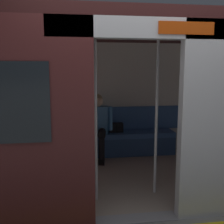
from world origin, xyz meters
TOP-DOWN VIEW (x-y plane):
  - ground_plane at (0.00, 0.00)m, footprint 60.00×60.00m
  - train_car at (0.05, -1.19)m, footprint 6.40×2.73m
  - bench_seat at (0.00, -2.22)m, footprint 2.48×0.44m
  - person_seated at (0.22, -2.16)m, footprint 0.55×0.71m
  - handbag at (-0.14, -2.28)m, footprint 0.26×0.15m
  - book at (0.54, -2.27)m, footprint 0.25×0.27m
  - grab_pole_door at (0.39, -0.51)m, footprint 0.04×0.04m
  - grab_pole_far at (-0.39, -0.59)m, footprint 0.04×0.04m

SIDE VIEW (x-z plane):
  - ground_plane at x=0.00m, z-range 0.00..0.00m
  - bench_seat at x=0.00m, z-range 0.12..0.55m
  - book at x=0.54m, z-range 0.43..0.46m
  - handbag at x=-0.14m, z-range 0.43..0.60m
  - person_seated at x=0.22m, z-range 0.08..1.24m
  - grab_pole_door at x=0.39m, z-range 0.00..2.08m
  - grab_pole_far at x=-0.39m, z-range 0.00..2.08m
  - train_car at x=0.05m, z-range 0.36..2.58m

